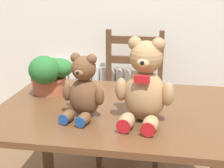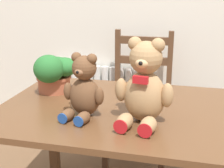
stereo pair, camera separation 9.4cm
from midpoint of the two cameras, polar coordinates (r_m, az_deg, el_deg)
name	(u,v)px [view 1 (the left image)]	position (r m, az deg, el deg)	size (l,w,h in m)	color
radiator	(88,105)	(2.83, -5.31, -3.88)	(0.77, 0.10, 0.66)	white
dining_table	(120,124)	(1.66, -0.12, -7.32)	(1.28, 0.91, 0.72)	brown
wooden_chair_behind	(132,99)	(2.45, 2.52, -2.70)	(0.46, 0.46, 0.99)	brown
teddy_bear_left	(83,90)	(1.48, -7.05, -1.15)	(0.22, 0.23, 0.31)	brown
teddy_bear_right	(145,86)	(1.42, 4.10, -0.45)	(0.28, 0.29, 0.39)	tan
potted_plant	(49,73)	(1.84, -12.88, 1.95)	(0.25, 0.27, 0.24)	#B25B3D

